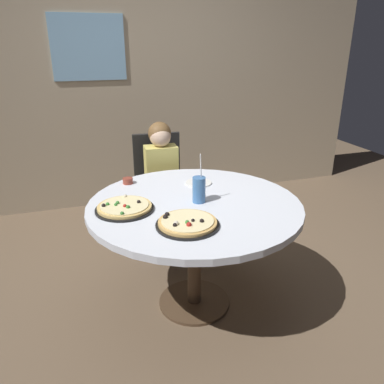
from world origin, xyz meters
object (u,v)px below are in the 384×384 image
at_px(chair_wooden, 159,184).
at_px(diner_child, 164,196).
at_px(dining_table, 195,215).
at_px(plate_small, 199,183).
at_px(sauce_bowl, 128,181).
at_px(pizza_veggie, 187,223).
at_px(pizza_cheese, 125,207).
at_px(soda_cup, 199,190).

height_order(chair_wooden, diner_child, diner_child).
height_order(dining_table, chair_wooden, chair_wooden).
distance_m(diner_child, plate_small, 0.57).
bearing_deg(plate_small, sauce_bowl, 161.85).
height_order(dining_table, plate_small, plate_small).
distance_m(chair_wooden, pizza_veggie, 1.28).
height_order(sauce_bowl, plate_small, sauce_bowl).
bearing_deg(sauce_bowl, pizza_cheese, -101.70).
relative_size(pizza_cheese, soda_cup, 1.12).
distance_m(sauce_bowl, plate_small, 0.49).
xyz_separation_m(pizza_veggie, soda_cup, (0.17, 0.28, 0.06)).
height_order(diner_child, pizza_veggie, diner_child).
height_order(diner_child, plate_small, diner_child).
height_order(chair_wooden, pizza_veggie, chair_wooden).
bearing_deg(soda_cup, diner_child, 92.34).
bearing_deg(soda_cup, plate_small, 71.39).
relative_size(dining_table, pizza_veggie, 3.81).
xyz_separation_m(chair_wooden, pizza_cheese, (-0.43, -0.94, 0.24)).
distance_m(chair_wooden, soda_cup, 1.02).
height_order(chair_wooden, plate_small, chair_wooden).
bearing_deg(sauce_bowl, dining_table, -53.98).
relative_size(pizza_veggie, pizza_cheese, 1.00).
relative_size(diner_child, plate_small, 6.01).
relative_size(pizza_veggie, soda_cup, 1.12).
height_order(pizza_veggie, plate_small, pizza_veggie).
xyz_separation_m(chair_wooden, diner_child, (-0.01, -0.18, -0.05)).
relative_size(pizza_veggie, sauce_bowl, 4.92).
height_order(soda_cup, sauce_bowl, soda_cup).
xyz_separation_m(sauce_bowl, plate_small, (0.47, -0.15, -0.02)).
relative_size(chair_wooden, plate_small, 5.28).
bearing_deg(soda_cup, sauce_bowl, 128.00).
bearing_deg(plate_small, dining_table, -113.44).
relative_size(diner_child, pizza_cheese, 3.14).
height_order(pizza_veggie, sauce_bowl, pizza_veggie).
height_order(pizza_veggie, soda_cup, soda_cup).
bearing_deg(chair_wooden, pizza_cheese, -114.47).
distance_m(dining_table, chair_wooden, 0.98).
bearing_deg(pizza_cheese, diner_child, 61.07).
distance_m(pizza_cheese, sauce_bowl, 0.45).
bearing_deg(diner_child, pizza_cheese, -118.93).
bearing_deg(dining_table, pizza_cheese, 176.98).
bearing_deg(chair_wooden, plate_small, -79.00).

